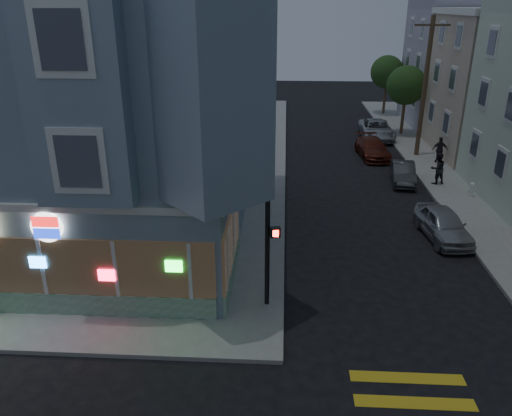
# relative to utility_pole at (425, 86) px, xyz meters

# --- Properties ---
(ground) EXTENTS (120.00, 120.00, 0.00)m
(ground) POSITION_rel_utility_pole_xyz_m (-12.00, -24.00, -4.80)
(ground) COLOR black
(ground) RESTS_ON ground
(sidewalk_nw) EXTENTS (33.00, 42.00, 0.15)m
(sidewalk_nw) POSITION_rel_utility_pole_xyz_m (-25.50, -1.00, -4.72)
(sidewalk_nw) COLOR gray
(sidewalk_nw) RESTS_ON ground
(corner_building) EXTENTS (14.60, 14.60, 11.40)m
(corner_building) POSITION_rel_utility_pole_xyz_m (-18.00, -13.02, 1.02)
(corner_building) COLOR gray
(corner_building) RESTS_ON sidewalk_nw
(row_house_d) EXTENTS (12.00, 8.60, 10.50)m
(row_house_d) POSITION_rel_utility_pole_xyz_m (7.50, 10.00, 0.60)
(row_house_d) COLOR gray
(row_house_d) RESTS_ON sidewalk_ne
(utility_pole) EXTENTS (2.20, 0.30, 9.00)m
(utility_pole) POSITION_rel_utility_pole_xyz_m (0.00, 0.00, 0.00)
(utility_pole) COLOR #4C3826
(utility_pole) RESTS_ON sidewalk_ne
(street_tree_near) EXTENTS (3.00, 3.00, 5.30)m
(street_tree_near) POSITION_rel_utility_pole_xyz_m (0.20, 6.00, -0.86)
(street_tree_near) COLOR #4C3826
(street_tree_near) RESTS_ON sidewalk_ne
(street_tree_far) EXTENTS (3.00, 3.00, 5.30)m
(street_tree_far) POSITION_rel_utility_pole_xyz_m (0.20, 14.00, -0.86)
(street_tree_far) COLOR #4C3826
(street_tree_far) RESTS_ON sidewalk_ne
(pedestrian_a) EXTENTS (1.05, 0.93, 1.81)m
(pedestrian_a) POSITION_rel_utility_pole_xyz_m (-0.30, -5.99, -3.74)
(pedestrian_a) COLOR black
(pedestrian_a) RESTS_ON sidewalk_ne
(pedestrian_b) EXTENTS (1.00, 0.45, 1.68)m
(pedestrian_b) POSITION_rel_utility_pole_xyz_m (1.00, -1.77, -3.81)
(pedestrian_b) COLOR #27232B
(pedestrian_b) RESTS_ON sidewalk_ne
(parked_car_a) EXTENTS (2.04, 4.14, 1.36)m
(parked_car_a) POSITION_rel_utility_pole_xyz_m (-1.94, -13.03, -4.12)
(parked_car_a) COLOR #9C9EA3
(parked_car_a) RESTS_ON ground
(parked_car_b) EXTENTS (1.67, 3.72, 1.18)m
(parked_car_b) POSITION_rel_utility_pole_xyz_m (-2.11, -5.51, -4.20)
(parked_car_b) COLOR #36393B
(parked_car_b) RESTS_ON ground
(parked_car_c) EXTENTS (2.16, 4.54, 1.28)m
(parked_car_c) POSITION_rel_utility_pole_xyz_m (-3.08, -0.31, -4.16)
(parked_car_c) COLOR #5A2114
(parked_car_c) RESTS_ON ground
(parked_car_d) EXTENTS (2.38, 5.11, 1.42)m
(parked_car_d) POSITION_rel_utility_pole_xyz_m (-1.96, 4.89, -4.09)
(parked_car_d) COLOR #A4A8AE
(parked_car_d) RESTS_ON ground
(traffic_signal) EXTENTS (0.63, 0.57, 5.13)m
(traffic_signal) POSITION_rel_utility_pole_xyz_m (-9.57, -19.13, -1.18)
(traffic_signal) COLOR black
(traffic_signal) RESTS_ON sidewalk_nw
(fire_hydrant) EXTENTS (0.46, 0.27, 0.80)m
(fire_hydrant) POSITION_rel_utility_pole_xyz_m (1.00, -8.00, -4.23)
(fire_hydrant) COLOR white
(fire_hydrant) RESTS_ON sidewalk_ne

